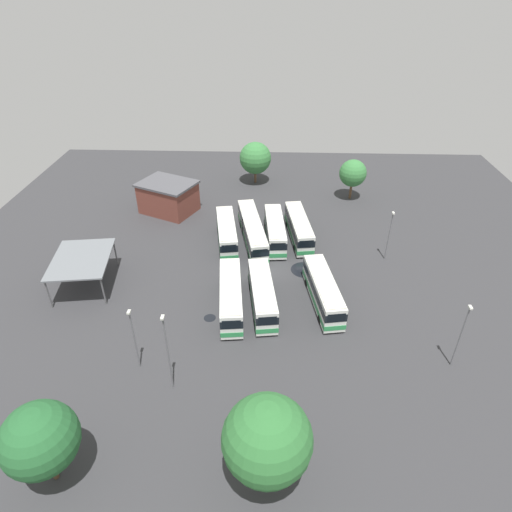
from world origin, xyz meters
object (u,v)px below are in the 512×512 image
(bus_row0_slot0, at_px, (227,232))
(bus_row0_slot3, at_px, (299,228))
(tree_northwest, at_px, (40,440))
(lamp_post_by_building, at_px, (389,234))
(lamp_post_near_entrance, at_px, (461,334))
(depot_building, at_px, (168,197))
(tree_northeast, at_px, (353,173))
(bus_row0_slot2, at_px, (275,230))
(bus_row1_slot0, at_px, (231,296))
(tree_west_edge, at_px, (255,158))
(bus_row1_slot1, at_px, (262,294))
(tree_north_edge, at_px, (267,440))
(lamp_post_mid_lot, at_px, (134,337))
(bus_row1_slot3, at_px, (323,291))
(bus_row0_slot1, at_px, (252,230))
(maintenance_shelter, at_px, (81,260))
(lamp_post_far_corner, at_px, (168,351))

(bus_row0_slot0, bearing_deg, bus_row0_slot3, 99.90)
(tree_northwest, bearing_deg, lamp_post_by_building, 135.12)
(bus_row0_slot0, height_order, lamp_post_near_entrance, lamp_post_near_entrance)
(depot_building, xyz_separation_m, tree_northeast, (-6.27, 31.58, 2.16))
(bus_row0_slot0, distance_m, tree_northwest, 38.35)
(depot_building, bearing_deg, bus_row0_slot2, 62.52)
(bus_row0_slot2, relative_size, bus_row0_slot3, 0.96)
(bus_row1_slot0, relative_size, lamp_post_near_entrance, 1.51)
(bus_row0_slot3, height_order, tree_west_edge, tree_west_edge)
(bus_row1_slot0, xyz_separation_m, bus_row1_slot1, (-0.42, 3.75, -0.00))
(bus_row0_slot0, bearing_deg, tree_north_edge, 10.25)
(bus_row1_slot0, height_order, lamp_post_by_building, lamp_post_by_building)
(tree_northeast, height_order, tree_northwest, tree_northwest)
(bus_row1_slot1, xyz_separation_m, lamp_post_mid_lot, (10.12, -12.42, 2.23))
(lamp_post_by_building, bearing_deg, tree_northwest, -44.88)
(bus_row0_slot3, xyz_separation_m, bus_row1_slot0, (16.97, -8.86, -0.00))
(bus_row0_slot2, bearing_deg, bus_row1_slot1, -5.54)
(lamp_post_mid_lot, bearing_deg, tree_north_edge, 48.80)
(bus_row1_slot3, distance_m, tree_northeast, 31.31)
(lamp_post_near_entrance, bearing_deg, bus_row0_slot0, -132.35)
(lamp_post_near_entrance, bearing_deg, bus_row0_slot1, -137.90)
(tree_west_edge, distance_m, tree_north_edge, 59.57)
(lamp_post_by_building, height_order, tree_northeast, lamp_post_by_building)
(lamp_post_near_entrance, distance_m, tree_northeast, 40.17)
(maintenance_shelter, distance_m, lamp_post_far_corner, 21.88)
(bus_row0_slot0, bearing_deg, bus_row1_slot3, 43.72)
(bus_row0_slot1, xyz_separation_m, maintenance_shelter, (11.86, -21.10, 2.02))
(bus_row0_slot1, xyz_separation_m, bus_row1_slot1, (15.50, 1.92, -0.00))
(bus_row0_slot2, height_order, tree_northwest, tree_northwest)
(bus_row1_slot1, distance_m, maintenance_shelter, 23.40)
(bus_row0_slot0, relative_size, lamp_post_far_corner, 1.24)
(bus_row0_slot0, height_order, bus_row1_slot0, same)
(bus_row1_slot1, height_order, tree_north_edge, tree_north_edge)
(maintenance_shelter, height_order, tree_north_edge, tree_north_edge)
(bus_row1_slot0, relative_size, lamp_post_far_corner, 1.29)
(bus_row0_slot3, xyz_separation_m, lamp_post_far_corner, (29.21, -13.56, 3.08))
(bus_row0_slot0, height_order, maintenance_shelter, maintenance_shelter)
(bus_row1_slot0, bearing_deg, tree_west_edge, 177.87)
(bus_row1_slot0, height_order, depot_building, depot_building)
(lamp_post_mid_lot, bearing_deg, tree_northeast, 146.37)
(bus_row1_slot1, xyz_separation_m, tree_west_edge, (-37.69, -2.33, 3.02))
(bus_row0_slot1, bearing_deg, bus_row0_slot3, 98.53)
(bus_row0_slot3, height_order, maintenance_shelter, maintenance_shelter)
(lamp_post_near_entrance, distance_m, tree_northwest, 38.43)
(depot_building, height_order, tree_north_edge, tree_north_edge)
(bus_row0_slot1, xyz_separation_m, bus_row0_slot3, (-1.05, 7.03, -0.00))
(tree_northwest, bearing_deg, lamp_post_near_entrance, 110.50)
(bus_row0_slot3, bearing_deg, tree_west_edge, -160.60)
(tree_north_edge, bearing_deg, bus_row0_slot3, 173.75)
(depot_building, xyz_separation_m, tree_northwest, (47.06, 0.43, 2.36))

